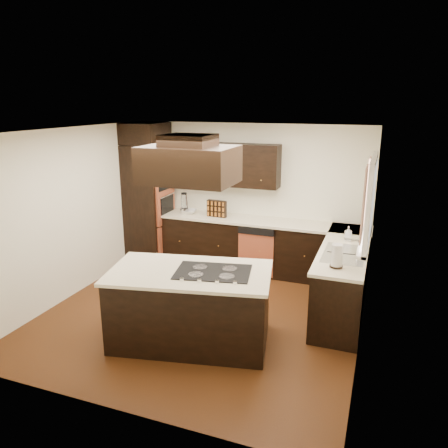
{
  "coord_description": "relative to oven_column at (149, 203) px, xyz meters",
  "views": [
    {
      "loc": [
        2.2,
        -5.07,
        2.87
      ],
      "look_at": [
        0.1,
        0.6,
        1.15
      ],
      "focal_mm": 35.0,
      "sensor_mm": 36.0,
      "label": 1
    }
  ],
  "objects": [
    {
      "name": "floor",
      "position": [
        1.78,
        -1.71,
        -1.07
      ],
      "size": [
        4.2,
        4.2,
        0.02
      ],
      "primitive_type": "cube",
      "color": "#603214",
      "rests_on": "ground"
    },
    {
      "name": "ceiling",
      "position": [
        1.78,
        -1.71,
        1.45
      ],
      "size": [
        4.2,
        4.2,
        0.02
      ],
      "primitive_type": "cube",
      "color": "white",
      "rests_on": "ground"
    },
    {
      "name": "wall_back",
      "position": [
        1.78,
        0.4,
        0.19
      ],
      "size": [
        4.2,
        0.02,
        2.5
      ],
      "primitive_type": "cube",
      "color": "white",
      "rests_on": "ground"
    },
    {
      "name": "wall_front",
      "position": [
        1.78,
        -3.81,
        0.19
      ],
      "size": [
        4.2,
        0.02,
        2.5
      ],
      "primitive_type": "cube",
      "color": "white",
      "rests_on": "ground"
    },
    {
      "name": "wall_left",
      "position": [
        -0.33,
        -1.71,
        0.19
      ],
      "size": [
        0.02,
        4.2,
        2.5
      ],
      "primitive_type": "cube",
      "color": "white",
      "rests_on": "ground"
    },
    {
      "name": "wall_right",
      "position": [
        3.88,
        -1.71,
        0.19
      ],
      "size": [
        0.02,
        4.2,
        2.5
      ],
      "primitive_type": "cube",
      "color": "white",
      "rests_on": "ground"
    },
    {
      "name": "oven_column",
      "position": [
        0.0,
        0.0,
        0.0
      ],
      "size": [
        0.65,
        0.75,
        2.12
      ],
      "primitive_type": "cube",
      "color": "black",
      "rests_on": "floor"
    },
    {
      "name": "wall_oven_face",
      "position": [
        0.35,
        0.0,
        0.06
      ],
      "size": [
        0.05,
        0.62,
        0.78
      ],
      "primitive_type": "cube",
      "color": "#B85533",
      "rests_on": "oven_column"
    },
    {
      "name": "base_cabinets_back",
      "position": [
        1.81,
        0.09,
        -0.62
      ],
      "size": [
        2.93,
        0.6,
        0.88
      ],
      "primitive_type": "cube",
      "color": "black",
      "rests_on": "floor"
    },
    {
      "name": "base_cabinets_right",
      "position": [
        3.58,
        -0.8,
        -0.62
      ],
      "size": [
        0.6,
        2.4,
        0.88
      ],
      "primitive_type": "cube",
      "color": "black",
      "rests_on": "floor"
    },
    {
      "name": "countertop_back",
      "position": [
        1.81,
        0.08,
        -0.16
      ],
      "size": [
        2.93,
        0.63,
        0.04
      ],
      "primitive_type": "cube",
      "color": "#F0E6C4",
      "rests_on": "base_cabinets_back"
    },
    {
      "name": "countertop_right",
      "position": [
        3.56,
        -0.8,
        -0.16
      ],
      "size": [
        0.63,
        2.4,
        0.04
      ],
      "primitive_type": "cube",
      "color": "#F0E6C4",
      "rests_on": "base_cabinets_right"
    },
    {
      "name": "upper_cabinets",
      "position": [
        1.34,
        0.23,
        0.75
      ],
      "size": [
        2.0,
        0.34,
        0.72
      ],
      "primitive_type": "cube",
      "color": "black",
      "rests_on": "wall_back"
    },
    {
      "name": "dishwasher_front",
      "position": [
        2.1,
        -0.2,
        -0.66
      ],
      "size": [
        0.6,
        0.05,
        0.72
      ],
      "primitive_type": "cube",
      "color": "#B85533",
      "rests_on": "floor"
    },
    {
      "name": "window_frame",
      "position": [
        3.85,
        -1.16,
        0.59
      ],
      "size": [
        0.06,
        1.32,
        1.12
      ],
      "primitive_type": "cube",
      "color": "silver",
      "rests_on": "wall_right"
    },
    {
      "name": "window_pane",
      "position": [
        3.87,
        -1.16,
        0.59
      ],
      "size": [
        0.0,
        1.2,
        1.0
      ],
      "primitive_type": "cube",
      "color": "white",
      "rests_on": "wall_right"
    },
    {
      "name": "curtain_left",
      "position": [
        3.79,
        -1.57,
        0.64
      ],
      "size": [
        0.02,
        0.34,
        0.9
      ],
      "primitive_type": "cube",
      "color": "beige",
      "rests_on": "wall_right"
    },
    {
      "name": "curtain_right",
      "position": [
        3.79,
        -0.74,
        0.64
      ],
      "size": [
        0.02,
        0.34,
        0.9
      ],
      "primitive_type": "cube",
      "color": "beige",
      "rests_on": "wall_right"
    },
    {
      "name": "sink_rim",
      "position": [
        3.58,
        -1.16,
        -0.14
      ],
      "size": [
        0.52,
        0.84,
        0.01
      ],
      "primitive_type": "cube",
      "color": "silver",
      "rests_on": "countertop_right"
    },
    {
      "name": "island",
      "position": [
        1.92,
        -2.4,
        -0.62
      ],
      "size": [
        2.01,
        1.36,
        0.88
      ],
      "primitive_type": "cube",
      "rotation": [
        0.0,
        0.0,
        0.2
      ],
      "color": "black",
      "rests_on": "floor"
    },
    {
      "name": "island_top",
      "position": [
        1.92,
        -2.4,
        -0.16
      ],
      "size": [
        2.09,
        1.44,
        0.04
      ],
      "primitive_type": "cube",
      "rotation": [
        0.0,
        0.0,
        0.2
      ],
      "color": "#F0E6C4",
      "rests_on": "island"
    },
    {
      "name": "cooktop",
      "position": [
        2.19,
        -2.34,
        -0.13
      ],
      "size": [
        0.97,
        0.75,
        0.01
      ],
      "primitive_type": "cube",
      "rotation": [
        0.0,
        0.0,
        0.2
      ],
      "color": "black",
      "rests_on": "island_top"
    },
    {
      "name": "range_hood",
      "position": [
        1.88,
        -2.25,
        1.1
      ],
      "size": [
        1.05,
        0.72,
        0.42
      ],
      "primitive_type": "cube",
      "color": "black",
      "rests_on": "ceiling"
    },
    {
      "name": "hood_duct",
      "position": [
        1.88,
        -2.25,
        1.38
      ],
      "size": [
        0.55,
        0.5,
        0.13
      ],
      "primitive_type": "cube",
      "color": "black",
      "rests_on": "ceiling"
    },
    {
      "name": "blender_base",
      "position": [
        0.71,
        0.03,
        -0.09
      ],
      "size": [
        0.15,
        0.15,
        0.1
      ],
      "primitive_type": "cylinder",
      "color": "silver",
      "rests_on": "countertop_back"
    },
    {
      "name": "blender_pitcher",
      "position": [
        0.71,
        0.03,
        0.09
      ],
      "size": [
        0.13,
        0.13,
        0.26
      ],
      "primitive_type": "cone",
      "color": "silver",
      "rests_on": "blender_base"
    },
    {
      "name": "spice_rack",
      "position": [
        1.31,
        0.05,
        0.0
      ],
      "size": [
        0.35,
        0.12,
        0.29
      ],
      "primitive_type": "cube",
      "rotation": [
        0.0,
        0.0,
        -0.11
      ],
      "color": "black",
      "rests_on": "countertop_back"
    },
    {
      "name": "mixing_bowl",
      "position": [
        0.77,
        0.08,
        -0.11
      ],
      "size": [
        0.34,
        0.34,
        0.07
      ],
      "primitive_type": "imported",
      "rotation": [
        0.0,
        0.0,
        0.26
      ],
      "color": "silver",
      "rests_on": "countertop_back"
    },
    {
      "name": "soap_bottle",
      "position": [
        3.57,
        -0.55,
        -0.03
      ],
      "size": [
        0.1,
        0.1,
        0.21
      ],
      "primitive_type": "imported",
      "rotation": [
        0.0,
        0.0,
        0.06
      ],
      "color": "silver",
      "rests_on": "countertop_right"
    },
    {
      "name": "paper_towel",
      "position": [
        3.53,
        -1.67,
        0.01
      ],
      "size": [
        0.17,
        0.17,
        0.29
      ],
      "primitive_type": "cylinder",
      "rotation": [
        0.0,
        0.0,
        -0.31
      ],
      "color": "silver",
      "rests_on": "countertop_right"
    }
  ]
}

